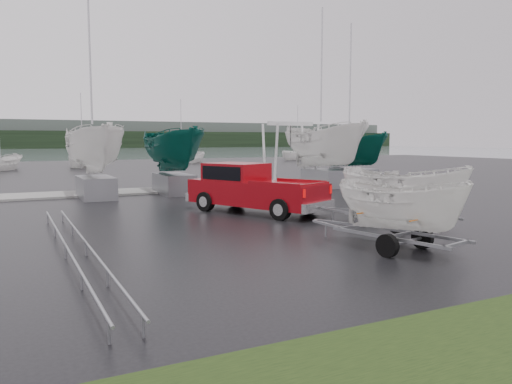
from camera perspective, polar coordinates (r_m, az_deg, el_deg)
name	(u,v)px	position (r m, az deg, el deg)	size (l,w,h in m)	color
ground_plane	(326,220)	(18.65, 7.97, -3.21)	(120.00, 120.00, 0.00)	black
lake	(61,154)	(115.67, -21.44, 4.11)	(300.00, 300.00, 0.00)	slate
dock	(202,188)	(30.18, -6.15, 0.42)	(30.00, 3.00, 0.12)	gray
treeline	(40,140)	(185.45, -23.46, 5.52)	(300.00, 8.00, 6.00)	black
far_hill	(38,134)	(193.45, -23.62, 6.10)	(300.00, 6.00, 10.00)	#4C5651
pickup_truck	(250,187)	(20.45, -0.71, 0.60)	(4.36, 6.30, 2.00)	maroon
trailer_hitched	(404,149)	(16.99, 16.55, 4.68)	(2.58, 3.76, 4.88)	gray
trailer_parked	(402,161)	(13.59, 16.30, 3.40)	(1.98, 3.78, 4.41)	gray
boat_hoist	(290,144)	(32.68, 3.94, 5.47)	(3.30, 2.18, 4.12)	silver
keelboat_0	(93,117)	(26.48, -18.08, 8.19)	(2.58, 3.20, 10.76)	gray
keelboat_1	(173,122)	(27.60, -9.48, 7.92)	(2.48, 3.20, 7.68)	gray
keelboat_2	(325,113)	(31.75, 7.94, 8.98)	(2.92, 3.20, 11.11)	gray
keelboat_3	(354,129)	(33.41, 11.13, 7.07)	(2.31, 3.20, 10.48)	gray
mast_rack_0	(63,225)	(16.43, -21.14, -3.57)	(0.56, 6.50, 0.06)	gray
mast_rack_1	(95,271)	(10.59, -17.97, -8.60)	(0.56, 6.50, 0.06)	gray
moored_boat_0	(1,170)	(54.49, -27.13, 2.23)	(3.26, 3.28, 11.12)	silver
moored_boat_1	(83,167)	(57.87, -19.15, 2.73)	(3.57, 3.63, 12.00)	silver
moored_boat_2	(182,163)	(63.74, -8.49, 3.27)	(3.18, 3.13, 11.44)	silver
moored_boat_3	(297,160)	(74.43, 4.74, 3.70)	(3.36, 3.32, 11.35)	silver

